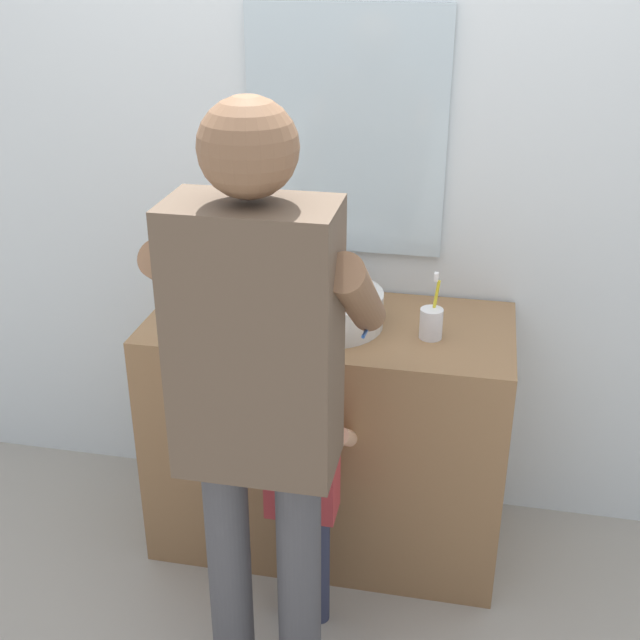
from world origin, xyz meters
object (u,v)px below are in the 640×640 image
toothbrush_cup (431,322)px  adult_parent (259,378)px  child_toddler (303,474)px  soap_bottle (218,296)px

toothbrush_cup → adult_parent: bearing=-120.7°
child_toddler → adult_parent: (-0.04, -0.26, 0.46)m
adult_parent → child_toddler: bearing=80.4°
soap_bottle → adult_parent: size_ratio=0.10×
child_toddler → adult_parent: bearing=-99.6°
toothbrush_cup → soap_bottle: 0.68m
child_toddler → adult_parent: adult_parent is taller
soap_bottle → adult_parent: adult_parent is taller
soap_bottle → child_toddler: 0.64m
soap_bottle → adult_parent: 0.72m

